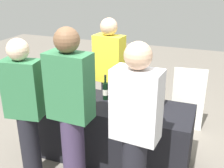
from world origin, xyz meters
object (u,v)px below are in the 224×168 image
wine_bottle_3 (122,91)px  wine_bottle_4 (143,97)px  wine_glass_5 (147,105)px  menu_board (188,100)px  guest_0 (25,108)px  wine_bottle_0 (75,85)px  server_pouring (109,75)px  wine_glass_4 (125,104)px  wine_bottle_5 (162,96)px  wine_bottle_2 (105,91)px  wine_glass_3 (111,102)px  guest_2 (135,129)px  wine_glass_1 (63,95)px  guest_1 (71,110)px  wine_glass_2 (90,100)px  wine_glass_0 (54,93)px  wine_bottle_1 (83,88)px

wine_bottle_3 → wine_bottle_4: (0.27, -0.08, -0.00)m
wine_glass_5 → menu_board: size_ratio=0.15×
wine_bottle_4 → guest_0: size_ratio=0.20×
wine_bottle_0 → wine_bottle_4: 0.89m
wine_bottle_4 → server_pouring: bearing=142.5°
wine_glass_4 → wine_bottle_5: bearing=44.9°
wine_bottle_2 → wine_glass_3: (0.17, -0.26, -0.00)m
wine_glass_5 → wine_bottle_5: bearing=70.3°
guest_0 → guest_2: guest_2 is taller
wine_bottle_5 → server_pouring: size_ratio=0.19×
wine_bottle_0 → guest_0: size_ratio=0.20×
wine_bottle_0 → wine_glass_1: size_ratio=2.28×
guest_1 → guest_2: 0.68m
menu_board → wine_glass_4: bearing=-121.3°
wine_bottle_4 → wine_glass_2: size_ratio=2.53×
wine_glass_3 → guest_0: size_ratio=0.09×
server_pouring → guest_0: bearing=75.8°
wine_glass_0 → wine_glass_2: wine_glass_0 is taller
wine_glass_3 → guest_2: 0.70m
wine_bottle_3 → guest_0: guest_0 is taller
wine_bottle_3 → wine_glass_0: wine_bottle_3 is taller
wine_bottle_4 → wine_glass_3: bearing=-139.6°
wine_glass_5 → wine_bottle_1: bearing=169.0°
wine_bottle_4 → menu_board: wine_bottle_4 is taller
wine_glass_0 → guest_2: size_ratio=0.08×
wine_bottle_2 → menu_board: size_ratio=0.33×
wine_glass_5 → menu_board: menu_board is taller
wine_glass_0 → wine_glass_4: size_ratio=0.91×
wine_glass_4 → wine_bottle_1: bearing=160.5°
wine_bottle_5 → wine_glass_5: wine_bottle_5 is taller
wine_bottle_3 → guest_2: size_ratio=0.19×
wine_glass_5 → wine_glass_1: bearing=-175.5°
wine_glass_2 → guest_0: bearing=-135.0°
wine_bottle_3 → wine_bottle_1: bearing=-169.2°
guest_0 → wine_glass_3: bearing=23.7°
wine_bottle_5 → wine_glass_1: size_ratio=2.20×
wine_bottle_1 → wine_glass_0: wine_bottle_1 is taller
wine_bottle_0 → wine_bottle_3: (0.61, 0.06, -0.01)m
server_pouring → guest_0: size_ratio=1.03×
menu_board → guest_0: bearing=-137.1°
guest_2 → wine_bottle_1: bearing=143.9°
wine_bottle_4 → wine_bottle_2: bearing=178.5°
wine_bottle_2 → wine_glass_3: wine_bottle_2 is taller
guest_0 → guest_2: 1.20m
wine_bottle_3 → wine_glass_3: bearing=-93.8°
wine_bottle_2 → wine_glass_0: 0.61m
menu_board → wine_glass_3: bearing=-126.7°
wine_glass_5 → wine_bottle_0: bearing=168.7°
wine_bottle_3 → wine_bottle_4: bearing=-15.7°
wine_bottle_0 → wine_bottle_1: (0.13, -0.03, -0.01)m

